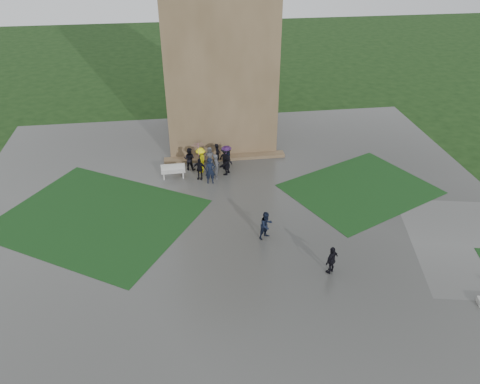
{
  "coord_description": "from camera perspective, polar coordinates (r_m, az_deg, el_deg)",
  "views": [
    {
      "loc": [
        -3.1,
        -20.38,
        16.21
      ],
      "look_at": [
        0.22,
        3.82,
        1.2
      ],
      "focal_mm": 35.0,
      "sensor_mm": 36.0,
      "label": 1
    }
  ],
  "objects": [
    {
      "name": "visitor_cluster",
      "position": [
        32.71,
        -3.38,
        4.11
      ],
      "size": [
        3.62,
        3.32,
        2.7
      ],
      "color": "black",
      "rests_on": "plaza"
    },
    {
      "name": "plaza",
      "position": [
        27.8,
        0.07,
        -4.07
      ],
      "size": [
        34.0,
        34.0,
        0.02
      ],
      "primitive_type": "cube",
      "color": "#393937",
      "rests_on": "ground"
    },
    {
      "name": "lawn_inset_right",
      "position": [
        32.26,
        14.45,
        0.35
      ],
      "size": [
        11.12,
        10.15,
        0.01
      ],
      "primitive_type": "cube",
      "rotation": [
        0.0,
        0.0,
        0.44
      ],
      "color": "black",
      "rests_on": "plaza"
    },
    {
      "name": "ground",
      "position": [
        26.23,
        0.67,
        -6.61
      ],
      "size": [
        120.0,
        120.0,
        0.0
      ],
      "primitive_type": "plane",
      "color": "black"
    },
    {
      "name": "tower",
      "position": [
        36.24,
        -2.91,
        20.05
      ],
      "size": [
        8.0,
        8.0,
        18.0
      ],
      "primitive_type": "cube",
      "color": "brown",
      "rests_on": "ground"
    },
    {
      "name": "tower_plinth",
      "position": [
        35.05,
        -1.86,
        4.24
      ],
      "size": [
        9.0,
        0.8,
        0.22
      ],
      "primitive_type": "cube",
      "color": "brown",
      "rests_on": "plaza"
    },
    {
      "name": "pedestrian_near",
      "position": [
        24.48,
        11.13,
        -8.13
      ],
      "size": [
        1.06,
        0.99,
        1.59
      ],
      "primitive_type": "imported",
      "rotation": [
        0.0,
        0.0,
        3.79
      ],
      "color": "black",
      "rests_on": "plaza"
    },
    {
      "name": "pedestrian_mid",
      "position": [
        26.38,
        3.22,
        -4.06
      ],
      "size": [
        0.95,
        0.83,
        1.69
      ],
      "primitive_type": "imported",
      "rotation": [
        0.0,
        0.0,
        0.55
      ],
      "color": "black",
      "rests_on": "plaza"
    },
    {
      "name": "bench",
      "position": [
        32.72,
        -8.15,
        2.55
      ],
      "size": [
        1.66,
        0.55,
        0.96
      ],
      "rotation": [
        0.0,
        0.0,
        0.02
      ],
      "color": "#B7B6B2",
      "rests_on": "plaza"
    },
    {
      "name": "lawn_inset_left",
      "position": [
        29.76,
        -16.94,
        -2.94
      ],
      "size": [
        14.1,
        13.46,
        0.01
      ],
      "primitive_type": "cube",
      "rotation": [
        0.0,
        0.0,
        -0.56
      ],
      "color": "black",
      "rests_on": "plaza"
    }
  ]
}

